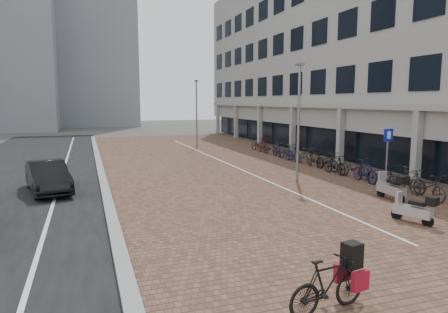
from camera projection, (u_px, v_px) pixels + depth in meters
ground at (287, 223)px, 12.54m from camera, size 140.00×140.00×0.00m
plaza_brick at (223, 164)px, 24.43m from camera, size 14.50×42.00×0.04m
street_asphalt at (21, 174)px, 20.91m from camera, size 8.00×50.00×0.03m
curb at (100, 169)px, 22.15m from camera, size 0.35×42.00×0.14m
lane_line at (63, 172)px, 21.55m from camera, size 0.12×44.00×0.00m
parking_line at (226, 163)px, 24.49m from camera, size 0.10×30.00×0.00m
office_building at (344, 38)px, 30.56m from camera, size 8.40×40.00×15.00m
bg_towers at (10, 21)px, 51.96m from camera, size 33.00×23.00×32.00m
car_dark at (48, 177)px, 16.65m from camera, size 2.18×4.14×1.30m
hero_bike at (328, 284)px, 7.14m from camera, size 1.75×0.75×1.20m
scooter_front at (391, 187)px, 15.29m from camera, size 0.56×1.56×1.06m
scooter_back at (413, 209)px, 12.42m from camera, size 0.86×1.43×0.94m
parking_sign at (388, 148)px, 17.56m from camera, size 0.53×0.13×2.56m
lamp_near at (298, 125)px, 18.37m from camera, size 0.12×0.12×5.35m
lamp_far at (197, 115)px, 31.90m from camera, size 0.12×0.12×5.32m
bike_row at (314, 158)px, 23.03m from camera, size 1.16×18.15×1.05m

